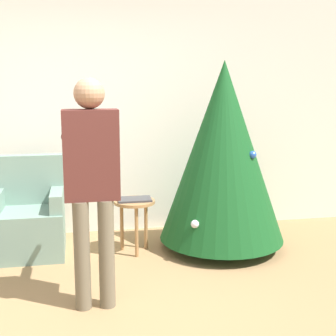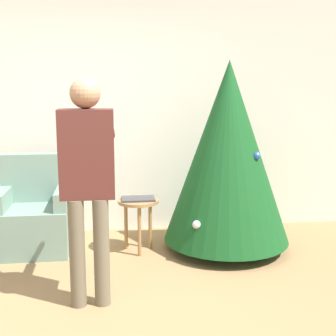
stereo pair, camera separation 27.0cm
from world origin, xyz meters
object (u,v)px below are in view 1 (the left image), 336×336
at_px(person_standing, 92,173).
at_px(side_stool, 135,209).
at_px(christmas_tree, 223,152).
at_px(armchair, 28,220).

relative_size(person_standing, side_stool, 3.23).
bearing_deg(person_standing, christmas_tree, 37.77).
bearing_deg(christmas_tree, armchair, 173.97).
height_order(armchair, person_standing, person_standing).
height_order(christmas_tree, armchair, christmas_tree).
bearing_deg(christmas_tree, side_stool, 177.83).
bearing_deg(person_standing, armchair, 116.09).
height_order(christmas_tree, side_stool, christmas_tree).
relative_size(christmas_tree, side_stool, 3.57).
bearing_deg(armchair, person_standing, -63.91).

